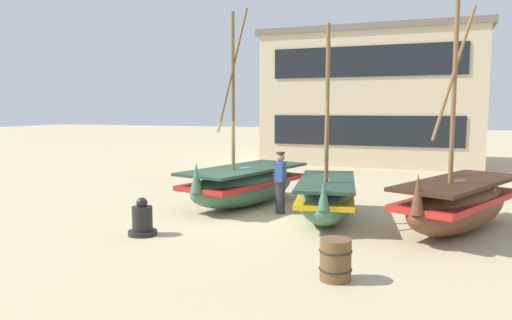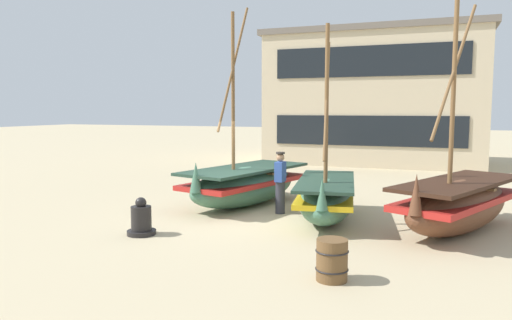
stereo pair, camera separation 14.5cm
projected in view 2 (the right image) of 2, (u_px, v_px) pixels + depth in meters
name	position (u px, v px, depth m)	size (l,w,h in m)	color
ground_plane	(243.00, 216.00, 12.96)	(120.00, 120.00, 0.00)	tan
fishing_boat_near_left	(326.00, 197.00, 12.40)	(2.02, 3.99, 4.87)	#427056
fishing_boat_centre_large	(245.00, 184.00, 14.32)	(2.79, 4.70, 5.73)	#427056
fishing_boat_far_right	(458.00, 203.00, 11.20)	(3.08, 4.57, 5.52)	brown
fisherman_by_hull	(280.00, 183.00, 13.16)	(0.26, 0.37, 1.68)	#33333D
capstan_winch	(141.00, 220.00, 10.98)	(0.65, 0.65, 0.86)	black
wooden_barrel	(332.00, 260.00, 8.04)	(0.56, 0.56, 0.70)	brown
harbor_building_main	(375.00, 98.00, 25.59)	(11.13, 5.87, 6.85)	beige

